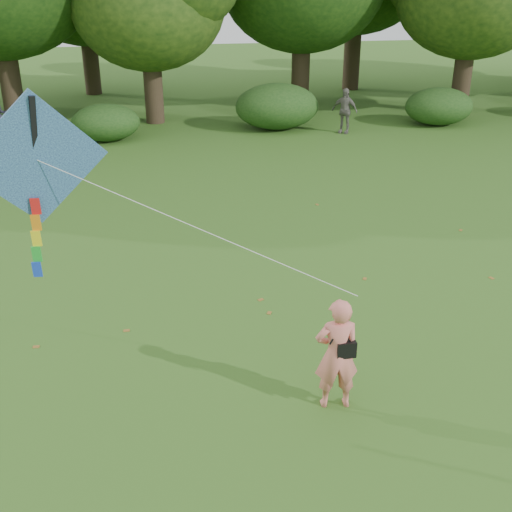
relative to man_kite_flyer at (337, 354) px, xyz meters
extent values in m
plane|color=#265114|center=(-0.04, 0.54, -0.94)|extent=(100.00, 100.00, 0.00)
imported|color=#E3776B|center=(0.00, 0.00, 0.00)|extent=(0.72, 0.51, 1.87)
imported|color=slate|center=(5.52, 17.23, -0.03)|extent=(1.12, 0.98, 1.82)
cube|color=black|center=(0.12, -0.03, 0.11)|extent=(0.30, 0.20, 0.26)
cylinder|color=black|center=(0.00, -0.04, 0.47)|extent=(0.33, 0.14, 0.47)
cube|color=#24469E|center=(-4.22, 1.57, 2.82)|extent=(2.04, 0.62, 2.09)
cube|color=black|center=(-4.22, 1.60, 2.82)|extent=(0.30, 0.51, 1.89)
cylinder|color=white|center=(-1.98, 0.76, 1.91)|extent=(4.48, 1.63, 1.83)
cube|color=red|center=(-4.32, 1.59, 2.10)|extent=(0.14, 0.06, 0.26)
cube|color=orange|center=(-4.35, 1.59, 1.84)|extent=(0.14, 0.06, 0.26)
cube|color=yellow|center=(-4.38, 1.59, 1.58)|extent=(0.14, 0.06, 0.26)
cube|color=green|center=(-4.41, 1.59, 1.32)|extent=(0.14, 0.06, 0.26)
cube|color=blue|center=(-4.44, 1.59, 1.06)|extent=(0.14, 0.06, 0.26)
cylinder|color=#3A2D1E|center=(-8.04, 21.54, 0.99)|extent=(0.88, 0.88, 3.85)
cylinder|color=#3A2D1E|center=(-2.04, 20.54, 0.64)|extent=(0.80, 0.80, 3.15)
ellipsoid|color=#1E3F11|center=(-2.04, 20.54, 3.97)|extent=(6.40, 6.40, 5.44)
cylinder|color=#3A2D1E|center=(4.96, 22.54, 0.90)|extent=(0.86, 0.86, 3.67)
cylinder|color=#3A2D1E|center=(11.96, 20.04, 0.78)|extent=(0.83, 0.83, 3.43)
cylinder|color=#3A2D1E|center=(-5.04, 28.04, 0.81)|extent=(0.84, 0.84, 3.50)
cylinder|color=#3A2D1E|center=(8.96, 27.04, 1.08)|extent=(0.90, 0.90, 4.02)
ellipsoid|color=#264919|center=(-4.04, 17.64, -0.22)|extent=(2.66, 2.09, 1.42)
ellipsoid|color=#264919|center=(2.96, 18.44, 0.00)|extent=(3.50, 2.75, 1.88)
ellipsoid|color=#264919|center=(9.96, 17.94, -0.15)|extent=(2.94, 2.31, 1.58)
cube|color=brown|center=(-4.85, 2.56, -0.93)|extent=(0.13, 0.09, 0.01)
cube|color=brown|center=(5.35, 6.43, -0.93)|extent=(0.14, 0.14, 0.01)
cube|color=brown|center=(-0.43, 3.03, -0.93)|extent=(0.13, 0.14, 0.01)
cube|color=brown|center=(4.72, 3.69, -0.93)|extent=(0.11, 0.14, 0.01)
cube|color=brown|center=(1.94, 4.15, -0.93)|extent=(0.13, 0.14, 0.01)
cube|color=brown|center=(-3.23, 2.85, -0.93)|extent=(0.12, 0.09, 0.01)
cube|color=brown|center=(2.17, 8.99, -0.93)|extent=(0.10, 0.13, 0.01)
cube|color=brown|center=(-0.50, 3.60, -0.93)|extent=(0.14, 0.12, 0.01)
camera|label=1|loc=(-2.67, -7.89, 5.39)|focal=45.00mm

